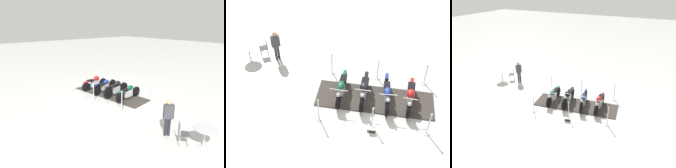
# 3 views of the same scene
# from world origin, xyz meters

# --- Properties ---
(ground_plane) EXTENTS (80.00, 80.00, 0.00)m
(ground_plane) POSITION_xyz_m (0.00, 0.00, 0.00)
(ground_plane) COLOR silver
(display_platform) EXTENTS (5.37, 2.37, 0.04)m
(display_platform) POSITION_xyz_m (0.00, 0.00, 0.02)
(display_platform) COLOR #38332D
(display_platform) RESTS_ON ground_plane
(motorcycle_forest) EXTENTS (0.77, 2.15, 0.93)m
(motorcycle_forest) POSITION_xyz_m (-1.47, -0.24, 0.49)
(motorcycle_forest) COLOR black
(motorcycle_forest) RESTS_ON display_platform
(motorcycle_black) EXTENTS (0.67, 2.17, 1.03)m
(motorcycle_black) POSITION_xyz_m (-0.49, -0.10, 0.53)
(motorcycle_black) COLOR black
(motorcycle_black) RESTS_ON display_platform
(motorcycle_navy) EXTENTS (0.78, 2.28, 1.00)m
(motorcycle_navy) POSITION_xyz_m (0.50, 0.03, 0.50)
(motorcycle_navy) COLOR black
(motorcycle_navy) RESTS_ON display_platform
(motorcycle_maroon) EXTENTS (0.60, 2.14, 0.91)m
(motorcycle_maroon) POSITION_xyz_m (1.48, 0.18, 0.50)
(motorcycle_maroon) COLOR black
(motorcycle_maroon) RESTS_ON display_platform
(stanchion_left_rear) EXTENTS (0.35, 0.35, 1.10)m
(stanchion_left_rear) POSITION_xyz_m (1.97, 1.79, 0.33)
(stanchion_left_rear) COLOR silver
(stanchion_left_rear) RESTS_ON ground_plane
(stanchion_left_mid) EXTENTS (0.33, 0.33, 1.06)m
(stanchion_left_mid) POSITION_xyz_m (-0.21, 1.48, 0.33)
(stanchion_left_mid) COLOR silver
(stanchion_left_mid) RESTS_ON ground_plane
(stanchion_right_rear) EXTENTS (0.33, 0.33, 1.15)m
(stanchion_right_rear) POSITION_xyz_m (2.39, -1.17, 0.37)
(stanchion_right_rear) COLOR silver
(stanchion_right_rear) RESTS_ON ground_plane
(stanchion_right_mid) EXTENTS (0.29, 0.29, 1.05)m
(stanchion_right_mid) POSITION_xyz_m (0.21, -1.48, 0.38)
(stanchion_right_mid) COLOR silver
(stanchion_right_mid) RESTS_ON ground_plane
(stanchion_right_front) EXTENTS (0.33, 0.33, 1.12)m
(stanchion_right_front) POSITION_xyz_m (-1.97, -1.79, 0.36)
(stanchion_right_front) COLOR silver
(stanchion_right_front) RESTS_ON ground_plane
(stanchion_left_front) EXTENTS (0.34, 0.34, 1.13)m
(stanchion_left_front) POSITION_xyz_m (-2.39, 1.17, 0.36)
(stanchion_left_front) COLOR silver
(stanchion_left_front) RESTS_ON ground_plane
(info_placard) EXTENTS (0.35, 0.29, 0.21)m
(info_placard) POSITION_xyz_m (0.27, -1.77, 0.07)
(info_placard) COLOR #333338
(info_placard) RESTS_ON ground_plane
(cafe_table) EXTENTS (0.88, 0.88, 0.77)m
(cafe_table) POSITION_xyz_m (-6.76, 0.91, 0.59)
(cafe_table) COLOR #B7B7BC
(cafe_table) RESTS_ON ground_plane
(cafe_chair_near_table) EXTENTS (0.56, 0.56, 0.93)m
(cafe_chair_near_table) POSITION_xyz_m (-6.14, 1.46, 0.54)
(cafe_chair_near_table) COLOR #B7B7BC
(cafe_chair_near_table) RESTS_ON ground_plane
(bystander_person) EXTENTS (0.43, 0.45, 1.62)m
(bystander_person) POSITION_xyz_m (-5.40, 1.34, 0.97)
(bystander_person) COLOR #23232D
(bystander_person) RESTS_ON ground_plane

